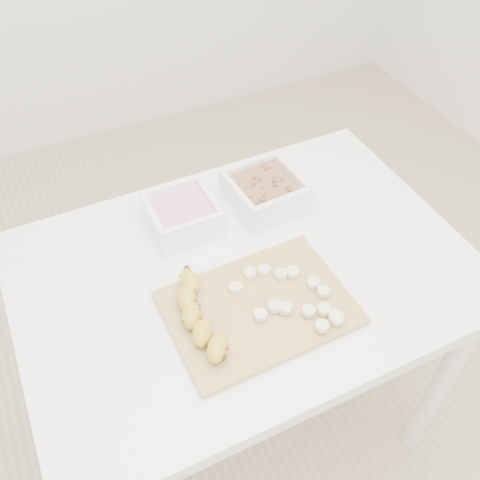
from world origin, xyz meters
name	(u,v)px	position (x,y,z in m)	size (l,w,h in m)	color
ground	(244,418)	(0.00, 0.00, 0.00)	(3.50, 3.50, 0.00)	#C6AD89
table	(246,294)	(0.00, 0.00, 0.65)	(1.00, 0.70, 0.75)	white
bowl_yogurt	(182,214)	(-0.08, 0.18, 0.79)	(0.15, 0.15, 0.07)	white
bowl_granola	(265,191)	(0.13, 0.17, 0.79)	(0.18, 0.18, 0.08)	white
cutting_board	(259,308)	(-0.03, -0.12, 0.76)	(0.37, 0.27, 0.01)	tan
banana	(200,316)	(-0.15, -0.10, 0.78)	(0.06, 0.23, 0.04)	gold
banana_slices	(293,297)	(0.04, -0.13, 0.77)	(0.19, 0.21, 0.02)	beige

